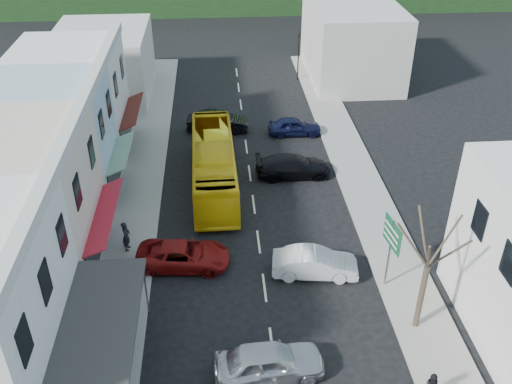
% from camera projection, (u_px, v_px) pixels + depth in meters
% --- Properties ---
extents(ground, '(120.00, 120.00, 0.00)m').
position_uv_depth(ground, '(264.00, 287.00, 30.15)').
color(ground, black).
rests_on(ground, ground).
extents(sidewalk_left, '(3.00, 52.00, 0.15)m').
position_uv_depth(sidewalk_left, '(140.00, 191.00, 38.06)').
color(sidewalk_left, gray).
rests_on(sidewalk_left, ground).
extents(sidewalk_right, '(3.00, 52.00, 0.15)m').
position_uv_depth(sidewalk_right, '(361.00, 183.00, 39.01)').
color(sidewalk_right, gray).
rests_on(sidewalk_right, ground).
extents(shopfront_row, '(8.25, 30.00, 8.00)m').
position_uv_depth(shopfront_row, '(32.00, 183.00, 31.43)').
color(shopfront_row, beige).
rests_on(shopfront_row, ground).
extents(distant_block_left, '(8.00, 10.00, 6.00)m').
position_uv_depth(distant_block_left, '(104.00, 64.00, 50.53)').
color(distant_block_left, '#B7B2A8').
rests_on(distant_block_left, ground).
extents(distant_block_right, '(8.00, 12.00, 7.00)m').
position_uv_depth(distant_block_right, '(352.00, 42.00, 54.25)').
color(distant_block_right, '#B7B2A8').
rests_on(distant_block_right, ground).
extents(bus, '(2.74, 11.65, 3.10)m').
position_uv_depth(bus, '(214.00, 165.00, 38.06)').
color(bus, yellow).
rests_on(bus, ground).
extents(car_silver, '(4.53, 2.16, 1.40)m').
position_uv_depth(car_silver, '(269.00, 363.00, 24.95)').
color(car_silver, '#B6B6BB').
rests_on(car_silver, ground).
extents(car_white, '(4.59, 2.32, 1.40)m').
position_uv_depth(car_white, '(315.00, 264.00, 30.67)').
color(car_white, silver).
rests_on(car_white, ground).
extents(car_red, '(4.76, 2.32, 1.40)m').
position_uv_depth(car_red, '(184.00, 255.00, 31.32)').
color(car_red, maroon).
rests_on(car_red, ground).
extents(car_black_near, '(4.52, 1.90, 1.40)m').
position_uv_depth(car_black_near, '(293.00, 167.00, 39.60)').
color(car_black_near, black).
rests_on(car_black_near, ground).
extents(car_navy_mid, '(4.45, 1.93, 1.40)m').
position_uv_depth(car_navy_mid, '(295.00, 126.00, 45.03)').
color(car_navy_mid, black).
rests_on(car_navy_mid, ground).
extents(car_black_far, '(4.50, 2.05, 1.40)m').
position_uv_depth(car_black_far, '(218.00, 123.00, 45.53)').
color(car_black_far, black).
rests_on(car_black_far, ground).
extents(pedestrian_left, '(0.47, 0.64, 1.70)m').
position_uv_depth(pedestrian_left, '(126.00, 237.00, 32.24)').
color(pedestrian_left, black).
rests_on(pedestrian_left, sidewalk_left).
extents(direction_sign, '(0.73, 1.96, 4.23)m').
position_uv_depth(direction_sign, '(389.00, 255.00, 29.13)').
color(direction_sign, '#11522E').
rests_on(direction_sign, ground).
extents(street_tree, '(3.27, 3.27, 7.57)m').
position_uv_depth(street_tree, '(427.00, 267.00, 25.72)').
color(street_tree, '#342920').
rests_on(street_tree, ground).
extents(traffic_signal, '(0.95, 1.18, 4.71)m').
position_uv_depth(traffic_signal, '(298.00, 56.00, 54.16)').
color(traffic_signal, black).
rests_on(traffic_signal, ground).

